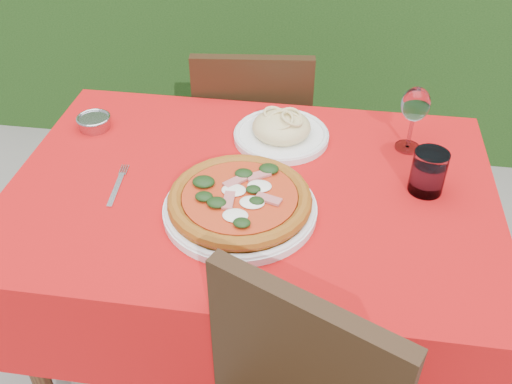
# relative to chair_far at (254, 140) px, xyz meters

# --- Properties ---
(ground) EXTENTS (60.00, 60.00, 0.00)m
(ground) POSITION_rel_chair_far_xyz_m (0.08, -0.58, -0.50)
(ground) COLOR slate
(ground) RESTS_ON ground
(dining_table) EXTENTS (1.26, 0.86, 0.75)m
(dining_table) POSITION_rel_chair_far_xyz_m (0.08, -0.58, 0.09)
(dining_table) COLOR #482D17
(dining_table) RESTS_ON ground
(chair_far) EXTENTS (0.44, 0.44, 0.88)m
(chair_far) POSITION_rel_chair_far_xyz_m (0.00, 0.00, 0.00)
(chair_far) COLOR black
(chair_far) RESTS_ON ground
(pizza_plate) EXTENTS (0.44, 0.44, 0.07)m
(pizza_plate) POSITION_rel_chair_far_xyz_m (0.07, -0.69, 0.28)
(pizza_plate) COLOR white
(pizza_plate) RESTS_ON dining_table
(pasta_plate) EXTENTS (0.27, 0.27, 0.08)m
(pasta_plate) POSITION_rel_chair_far_xyz_m (0.13, -0.35, 0.27)
(pasta_plate) COLOR white
(pasta_plate) RESTS_ON dining_table
(water_glass) EXTENTS (0.09, 0.09, 0.11)m
(water_glass) POSITION_rel_chair_far_xyz_m (0.53, -0.53, 0.30)
(water_glass) COLOR silver
(water_glass) RESTS_ON dining_table
(wine_glass) EXTENTS (0.08, 0.08, 0.19)m
(wine_glass) POSITION_rel_chair_far_xyz_m (0.49, -0.34, 0.38)
(wine_glass) COLOR silver
(wine_glass) RESTS_ON dining_table
(fork) EXTENTS (0.04, 0.19, 0.00)m
(fork) POSITION_rel_chair_far_xyz_m (-0.26, -0.65, 0.25)
(fork) COLOR silver
(fork) RESTS_ON dining_table
(steel_ramekin) EXTENTS (0.09, 0.09, 0.03)m
(steel_ramekin) POSITION_rel_chair_far_xyz_m (-0.42, -0.37, 0.26)
(steel_ramekin) COLOR #ACACB3
(steel_ramekin) RESTS_ON dining_table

